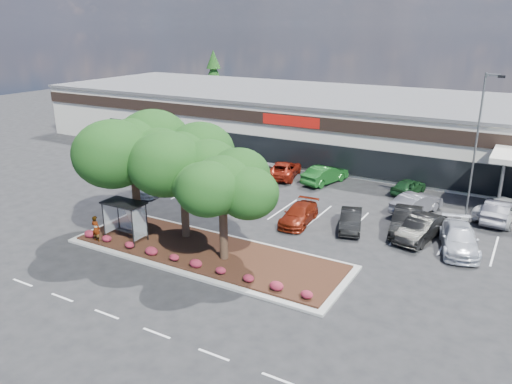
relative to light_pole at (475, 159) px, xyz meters
The scene contains 28 objects.
ground 21.55m from the light_pole, 122.27° to the right, with size 160.00×160.00×0.00m, color black.
retail_store 19.68m from the light_pole, 124.68° to the left, with size 80.40×25.20×6.25m.
landscape_island 19.64m from the light_pole, 133.83° to the right, with size 18.00×6.00×0.26m.
lane_markings 14.33m from the light_pole, 147.09° to the right, with size 33.12×20.06×0.01m.
shrub_row 21.09m from the light_pole, 129.79° to the right, with size 17.00×0.80×0.50m, color maroon, non-canonical shape.
bus_shelter 24.01m from the light_pole, 141.62° to the right, with size 2.75×1.55×2.59m.
island_tree_west 23.37m from the light_pole, 145.37° to the right, with size 7.20×7.20×7.89m, color #0B350D, non-canonical shape.
island_tree_mid 20.15m from the light_pole, 141.35° to the right, with size 6.60×6.60×7.32m, color #0B350D, non-canonical shape.
island_tree_east 18.36m from the light_pole, 129.79° to the right, with size 5.80×5.80×6.50m, color #0B350D, non-canonical shape.
conifer_north_west 49.96m from the light_pole, 145.61° to the left, with size 4.40×4.40×10.00m, color #0B350D.
person_waiting 26.11m from the light_pole, 141.55° to the right, with size 0.63×0.41×1.73m, color #594C47.
light_pole is the anchor object (origin of this frame).
car_0 25.16m from the light_pole, behind, with size 2.75×5.96×1.66m, color navy.
car_1 24.83m from the light_pole, 165.91° to the right, with size 1.96×4.83×1.40m, color #A3A8AF.
car_2 18.93m from the light_pole, 161.61° to the right, with size 1.57×3.90×1.33m, color silver.
car_3 12.84m from the light_pole, 149.13° to the right, with size 1.86×4.59×1.33m, color maroon.
car_4 9.66m from the light_pole, 141.20° to the right, with size 1.43×4.11×1.35m, color black.
car_5 6.59m from the light_pole, 129.05° to the right, with size 1.76×5.05×1.66m, color black.
car_6 6.64m from the light_pole, 114.77° to the right, with size 1.69×4.85×1.60m, color black.
car_7 6.63m from the light_pole, 87.55° to the right, with size 2.15×5.28×1.53m, color silver.
car_9 23.54m from the light_pole, behind, with size 1.97×4.85×1.41m, color #ABB0B7.
car_10 18.63m from the light_pole, behind, with size 2.46×5.33×1.48m, color #B5B5B5.
car_11 17.30m from the light_pole, 168.44° to the left, with size 2.47×5.36×1.49m, color maroon.
car_12 13.53m from the light_pole, 164.18° to the left, with size 1.72×4.93×1.62m, color #16521A.
car_13 7.86m from the light_pole, 140.73° to the left, with size 1.57×3.90×1.33m, color #19441F.
car_14 5.35m from the light_pole, behind, with size 1.64×4.70×1.55m, color #5B5B62.
car_15 4.94m from the light_pole, 40.07° to the left, with size 2.70×5.85×1.62m, color silver.
car_16 4.53m from the light_pole, 34.88° to the left, with size 1.72×4.93×1.62m, color slate.
Camera 1 is at (14.63, -18.89, 13.61)m, focal length 35.00 mm.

